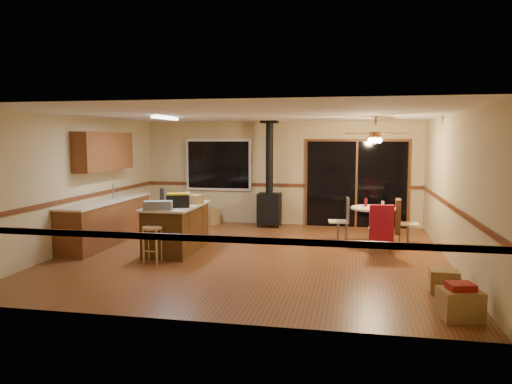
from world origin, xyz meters
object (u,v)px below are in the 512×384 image
(chair_left, at_px, (344,215))
(chair_right, at_px, (399,216))
(wood_stove, at_px, (269,197))
(toolbox_grey, at_px, (158,205))
(box_corner_a, at_px, (460,304))
(toolbox_black, at_px, (178,201))
(dining_table, at_px, (373,219))
(box_under_window, at_px, (207,216))
(blue_bucket, at_px, (177,251))
(bar_stool, at_px, (153,245))
(chair_near, at_px, (381,224))
(box_corner_b, at_px, (444,281))
(kitchen_island, at_px, (176,228))

(chair_left, height_order, chair_right, same)
(wood_stove, distance_m, toolbox_grey, 3.96)
(chair_left, distance_m, box_corner_a, 4.49)
(toolbox_black, height_order, chair_right, toolbox_black)
(chair_right, bearing_deg, dining_table, -173.26)
(box_under_window, bearing_deg, chair_left, -26.07)
(box_corner_a, bearing_deg, blue_bucket, 152.64)
(bar_stool, relative_size, chair_near, 0.91)
(chair_near, bearing_deg, toolbox_black, -169.41)
(toolbox_grey, xyz_separation_m, box_corner_b, (4.70, -1.08, -0.82))
(box_under_window, height_order, box_corner_a, box_under_window)
(wood_stove, bearing_deg, blue_bucket, -107.18)
(blue_bucket, relative_size, box_under_window, 0.63)
(kitchen_island, xyz_separation_m, toolbox_grey, (-0.10, -0.65, 0.52))
(toolbox_grey, relative_size, box_corner_b, 1.27)
(blue_bucket, height_order, chair_right, chair_right)
(blue_bucket, distance_m, chair_left, 3.56)
(bar_stool, bearing_deg, kitchen_island, 83.09)
(box_corner_b, bearing_deg, bar_stool, 170.10)
(chair_right, relative_size, box_corner_a, 1.49)
(toolbox_grey, xyz_separation_m, chair_near, (3.94, 1.07, -0.38))
(dining_table, relative_size, chair_near, 1.29)
(bar_stool, xyz_separation_m, chair_left, (3.25, 2.32, 0.27))
(blue_bucket, xyz_separation_m, box_under_window, (-0.51, 3.63, 0.07))
(chair_near, relative_size, box_corner_b, 1.78)
(blue_bucket, distance_m, chair_near, 3.80)
(dining_table, bearing_deg, box_corner_b, -73.98)
(chair_near, bearing_deg, wood_stove, 134.04)
(chair_right, xyz_separation_m, box_corner_a, (0.35, -4.18, -0.42))
(chair_right, distance_m, box_corner_b, 3.14)
(chair_near, xyz_separation_m, box_under_window, (-4.16, 2.68, -0.40))
(box_under_window, distance_m, box_corner_b, 6.89)
(chair_left, bearing_deg, toolbox_grey, -147.52)
(blue_bucket, xyz_separation_m, dining_table, (3.54, 1.83, 0.40))
(kitchen_island, xyz_separation_m, box_under_window, (-0.31, 3.10, -0.25))
(bar_stool, relative_size, chair_right, 0.91)
(box_corner_a, bearing_deg, box_under_window, 129.73)
(bar_stool, relative_size, box_corner_a, 1.35)
(toolbox_black, bearing_deg, chair_left, 29.37)
(dining_table, distance_m, box_corner_a, 4.22)
(toolbox_grey, bearing_deg, toolbox_black, 57.21)
(wood_stove, distance_m, box_corner_b, 5.83)
(bar_stool, bearing_deg, dining_table, 29.88)
(toolbox_black, height_order, dining_table, toolbox_black)
(toolbox_grey, distance_m, box_corner_b, 4.89)
(chair_left, distance_m, chair_near, 1.22)
(box_corner_a, bearing_deg, chair_right, 94.82)
(wood_stove, relative_size, dining_table, 2.80)
(toolbox_grey, distance_m, toolbox_black, 0.45)
(dining_table, height_order, box_under_window, dining_table)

